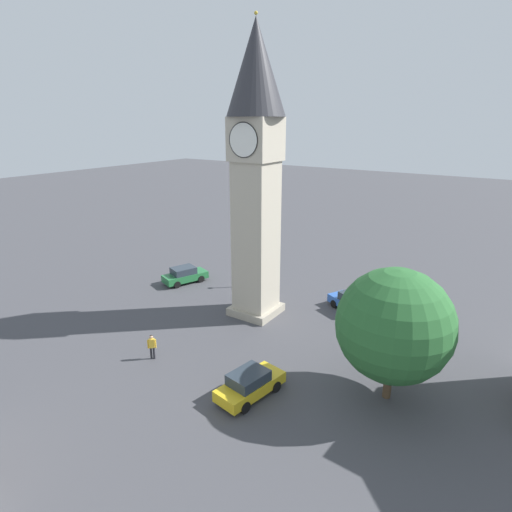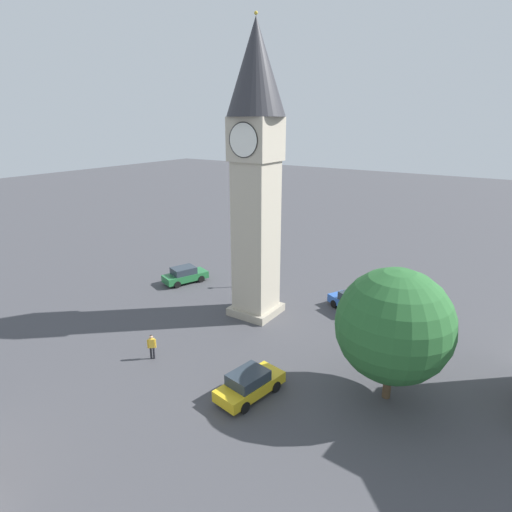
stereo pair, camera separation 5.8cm
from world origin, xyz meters
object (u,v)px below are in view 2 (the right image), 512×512
(car_blue_kerb, at_px, (185,275))
(pedestrian, at_px, (152,345))
(car_white_side, at_px, (413,346))
(tree, at_px, (394,325))
(lamp_post, at_px, (267,254))
(clock_tower, at_px, (256,153))
(car_red_corner, at_px, (353,302))
(car_silver_kerb, at_px, (250,384))

(car_blue_kerb, bearing_deg, pedestrian, -56.06)
(car_white_side, bearing_deg, pedestrian, -145.44)
(car_blue_kerb, height_order, pedestrian, pedestrian)
(tree, relative_size, lamp_post, 1.63)
(car_blue_kerb, bearing_deg, tree, -17.16)
(clock_tower, relative_size, car_red_corner, 4.77)
(tree, bearing_deg, clock_tower, 157.96)
(car_red_corner, bearing_deg, lamp_post, 174.52)
(car_silver_kerb, bearing_deg, car_blue_kerb, 144.19)
(lamp_post, bearing_deg, tree, -35.53)
(car_red_corner, relative_size, car_white_side, 1.00)
(car_white_side, bearing_deg, car_red_corner, 143.54)
(tree, bearing_deg, car_silver_kerb, -147.04)
(car_red_corner, bearing_deg, tree, -58.86)
(car_white_side, xyz_separation_m, tree, (-0.14, -5.06, 3.64))
(car_white_side, xyz_separation_m, lamp_post, (-14.35, 5.09, 2.35))
(tree, bearing_deg, car_red_corner, 121.14)
(car_silver_kerb, xyz_separation_m, pedestrian, (-7.33, -0.34, 0.25))
(car_red_corner, bearing_deg, car_silver_kerb, -93.00)
(car_silver_kerb, bearing_deg, car_red_corner, 87.00)
(car_blue_kerb, bearing_deg, lamp_post, 28.14)
(car_red_corner, xyz_separation_m, lamp_post, (-8.58, 0.82, 2.35))
(car_white_side, xyz_separation_m, pedestrian, (-13.81, -9.51, 0.25))
(car_white_side, height_order, pedestrian, pedestrian)
(car_white_side, distance_m, lamp_post, 15.40)
(car_blue_kerb, xyz_separation_m, car_white_side, (21.18, -1.43, 0.00))
(clock_tower, relative_size, car_silver_kerb, 4.87)
(car_silver_kerb, xyz_separation_m, car_red_corner, (0.70, 13.44, 0.00))
(clock_tower, distance_m, car_blue_kerb, 14.92)
(clock_tower, height_order, car_silver_kerb, clock_tower)
(car_red_corner, distance_m, car_white_side, 7.18)
(car_blue_kerb, bearing_deg, car_silver_kerb, -35.81)
(clock_tower, distance_m, car_white_side, 16.74)
(pedestrian, relative_size, tree, 0.23)
(car_blue_kerb, height_order, car_silver_kerb, same)
(car_white_side, distance_m, tree, 6.24)
(car_silver_kerb, bearing_deg, tree, 32.96)
(clock_tower, height_order, car_red_corner, clock_tower)
(car_silver_kerb, relative_size, car_red_corner, 0.98)
(car_blue_kerb, distance_m, tree, 22.32)
(tree, distance_m, lamp_post, 17.51)
(clock_tower, distance_m, car_red_corner, 13.97)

